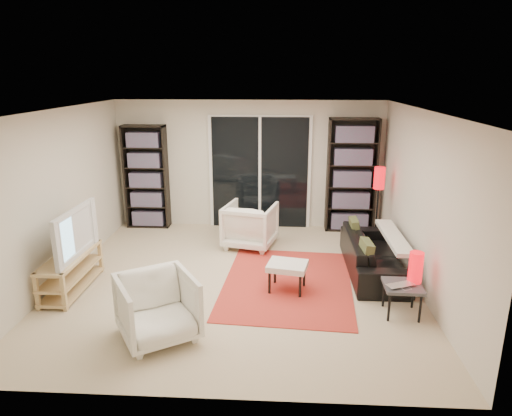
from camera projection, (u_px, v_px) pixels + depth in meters
The scene contains 20 objects.
floor at pixel (238, 280), 6.56m from camera, with size 5.00×5.00×0.00m, color beige.
wall_back at pixel (249, 165), 8.62m from camera, with size 5.00×0.02×2.40m, color beige.
wall_front at pixel (207, 279), 3.83m from camera, with size 5.00×0.02×2.40m, color beige.
wall_left at pixel (58, 197), 6.36m from camera, with size 0.02×5.00×2.40m, color beige.
wall_right at pixel (423, 203), 6.09m from camera, with size 0.02×5.00×2.40m, color beige.
ceiling at pixel (235, 110), 5.88m from camera, with size 5.00×5.00×0.02m, color white.
sliding_door at pixel (260, 173), 8.61m from camera, with size 1.92×0.08×2.16m.
bookshelf_left at pixel (146, 177), 8.63m from camera, with size 0.80×0.30×1.95m.
bookshelf_right at pixel (352, 176), 8.40m from camera, with size 0.90×0.30×2.10m.
tv_stand at pixel (71, 271), 6.22m from camera, with size 0.40×1.26×0.50m.
tv at pixel (68, 232), 6.06m from camera, with size 1.15×0.15×0.66m, color black.
rug at pixel (287, 283), 6.46m from camera, with size 1.78×2.40×0.01m, color red.
sofa at pixel (373, 254), 6.77m from camera, with size 1.92×0.75×0.56m, color black.
armchair_back at pixel (250, 225), 7.76m from camera, with size 0.81×0.83×0.76m, color white.
armchair_front at pixel (157, 308), 5.04m from camera, with size 0.79×0.81×0.74m, color white.
ottoman at pixel (287, 267), 6.16m from camera, with size 0.59×0.52×0.40m.
side_table at pixel (403, 288), 5.54m from camera, with size 0.47×0.47×0.40m.
laptop at pixel (403, 287), 5.43m from camera, with size 0.34×0.22×0.03m, color silver.
table_lamp at pixel (416, 267), 5.55m from camera, with size 0.17×0.17×0.39m, color red.
floor_lamp at pixel (379, 186), 7.66m from camera, with size 0.21×0.21×1.36m.
Camera 1 is at (0.61, -5.98, 2.86)m, focal length 32.00 mm.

